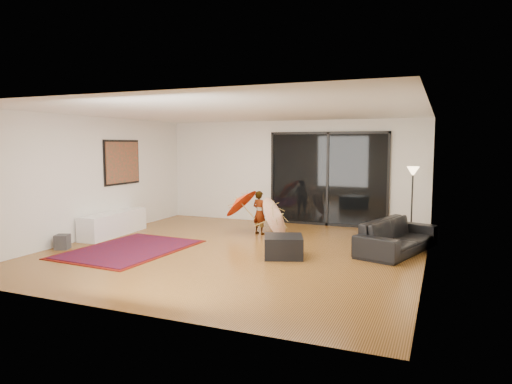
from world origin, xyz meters
The scene contains 17 objects.
floor centered at (0.00, 0.00, 0.00)m, with size 7.00×7.00×0.00m, color #A1662C.
ceiling centered at (0.00, 0.00, 2.70)m, with size 7.00×7.00×0.00m, color white.
wall_back centered at (0.00, 3.50, 1.35)m, with size 7.00×7.00×0.00m, color silver.
wall_front centered at (0.00, -3.50, 1.35)m, with size 7.00×7.00×0.00m, color silver.
wall_left centered at (-3.50, 0.00, 1.35)m, with size 7.00×7.00×0.00m, color silver.
wall_right centered at (3.50, 0.00, 1.35)m, with size 7.00×7.00×0.00m, color silver.
sliding_door centered at (1.00, 3.47, 1.20)m, with size 3.06×0.07×2.40m.
painting centered at (-3.46, 1.00, 1.65)m, with size 0.04×1.28×1.08m.
media_console centered at (-3.25, 0.36, 0.27)m, with size 0.48×1.92×0.53m, color white.
speaker centered at (-3.25, -1.17, 0.15)m, with size 0.25×0.25×0.29m, color #424244.
persian_rug centered at (-1.98, -0.70, 0.01)m, with size 2.06×2.76×0.02m.
sofa centered at (2.95, 1.12, 0.31)m, with size 2.13×0.83×0.62m, color black.
ottoman centered at (1.04, -0.10, 0.20)m, with size 0.70×0.70×0.40m, color black.
floor_lamp centered at (3.10, 2.76, 1.25)m, with size 0.27×0.27×1.59m.
child centered at (-0.19, 1.76, 0.51)m, with size 0.37×0.24×1.01m, color #999999.
parasol_orange centered at (-0.74, 1.71, 0.73)m, with size 0.75×0.89×0.89m.
parasol_white centered at (0.41, 1.61, 0.50)m, with size 0.59×0.97×0.98m.
Camera 1 is at (3.74, -7.96, 2.09)m, focal length 32.00 mm.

